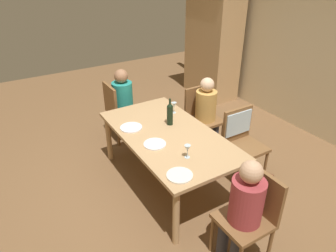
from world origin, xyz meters
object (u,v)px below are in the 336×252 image
Objects in this scene: dining_table at (168,139)px; handbag at (263,185)px; person_man_bearded at (124,99)px; dinner_plate_guest_right at (155,144)px; armoire_cabinet at (213,41)px; chair_far_right at (240,134)px; chair_right_end at (251,211)px; person_man_guest at (244,207)px; dinner_plate_guest_left at (180,175)px; person_woman_host at (207,110)px; wine_glass_near_left at (174,105)px; dinner_plate_host at (131,127)px; wine_glass_centre at (187,149)px; chair_left_end at (118,108)px; wine_bottle_tall_green at (170,113)px; chair_far_left at (202,114)px.

dining_table is 6.72× the size of handbag.
person_man_bearded reaches higher than dinner_plate_guest_right.
armoire_cabinet is 2.76m from chair_far_right.
handbag is (-0.55, 0.80, -0.42)m from chair_right_end.
chair_far_right is at bearing -38.04° from chair_right_end.
person_man_guest is 0.65m from dinner_plate_guest_left.
person_man_bearded is at bearing 178.88° from dining_table.
armoire_cabinet is 3.81m from dinner_plate_guest_left.
dinner_plate_guest_right is (-0.61, 0.07, 0.00)m from dinner_plate_guest_left.
person_woman_host is 0.99× the size of person_man_bearded.
chair_right_end is at bearing 3.78° from dining_table.
person_man_bearded is 4.40× the size of dinner_plate_guest_left.
chair_far_right is 0.82× the size of person_man_bearded.
person_man_bearded is 7.57× the size of wine_glass_near_left.
person_woman_host reaches higher than dinner_plate_host.
chair_right_end is 0.86m from wine_glass_centre.
person_woman_host reaches higher than wine_glass_centre.
person_woman_host reaches higher than handbag.
person_man_guest reaches higher than chair_left_end.
dining_table is 1.67× the size of person_man_bearded.
wine_glass_centre is (1.85, 0.00, 0.29)m from chair_left_end.
chair_left_end reaches higher than dinner_plate_host.
person_woman_host is at bearing 133.43° from dinner_plate_guest_left.
person_man_bearded is at bearing -174.35° from wine_bottle_tall_green.
wine_bottle_tall_green is 1.23× the size of handbag.
armoire_cabinet reaches higher than dining_table.
armoire_cabinet is 2.37× the size of chair_far_left.
chair_left_end is (-0.81, -0.97, 0.00)m from chair_far_left.
chair_left_end is 1.04m from wine_glass_near_left.
wine_glass_near_left reaches higher than dinner_plate_guest_left.
wine_glass_near_left is (-0.73, -0.53, 0.23)m from chair_far_right.
handbag is (0.64, 1.14, -0.62)m from dinner_plate_guest_right.
chair_right_end is 1.79m from wine_glass_near_left.
person_man_bearded is 1.01× the size of person_man_guest.
person_woman_host is 4.13× the size of dinner_plate_host.
dinner_plate_guest_right is at bearing 10.87° from person_man_guest.
person_man_bearded reaches higher than chair_far_left.
person_man_guest is at bearing -6.22° from wine_bottle_tall_green.
chair_left_end is 0.16m from person_man_bearded.
person_man_bearded is at bearing -43.28° from chair_far_left.
chair_far_left reaches higher than dining_table.
dining_table is (2.04, -2.26, -0.45)m from armoire_cabinet.
chair_left_end is 1.00× the size of chair_far_right.
armoire_cabinet is 14.63× the size of wine_glass_centre.
chair_far_left is 1.00× the size of chair_left_end.
person_woman_host is 0.81m from wine_bottle_tall_green.
wine_glass_near_left is at bearing 139.03° from wine_bottle_tall_green.
chair_far_right is (1.62, 0.97, 0.06)m from chair_left_end.
dinner_plate_host is 1.09m from dinner_plate_guest_left.
dinner_plate_guest_left is at bearing -29.82° from wine_glass_near_left.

